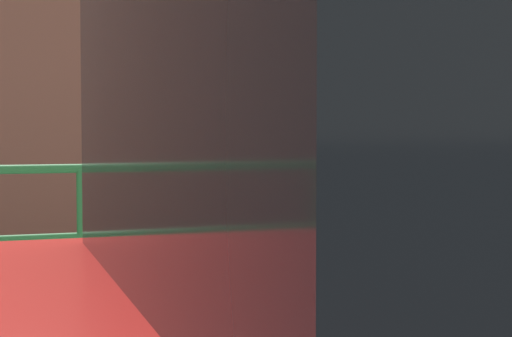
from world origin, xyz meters
name	(u,v)px	position (x,y,z in m)	size (l,w,h in m)	color
parking_meter	(183,188)	(0.11, 0.33, 1.21)	(0.17, 0.19, 1.45)	slate
pedestrian_at_meter	(356,227)	(0.78, 0.29, 1.04)	(0.62, 0.53, 1.58)	brown
background_railing	(81,207)	(0.00, 2.91, 0.90)	(24.06, 0.06, 1.03)	#1E602D
backdrop_wall	(46,86)	(0.00, 6.63, 1.89)	(32.00, 0.50, 3.77)	brown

